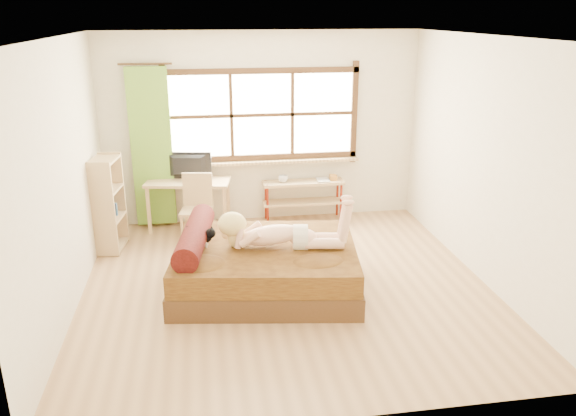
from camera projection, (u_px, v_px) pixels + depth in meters
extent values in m
plane|color=#9E754C|center=(286.00, 285.00, 6.36)|extent=(4.50, 4.50, 0.00)
plane|color=white|center=(286.00, 37.00, 5.46)|extent=(4.50, 4.50, 0.00)
plane|color=silver|center=(262.00, 129.00, 8.01)|extent=(4.50, 0.00, 4.50)
plane|color=silver|center=(337.00, 258.00, 3.81)|extent=(4.50, 0.00, 4.50)
plane|color=silver|center=(63.00, 180.00, 5.58)|extent=(0.00, 4.50, 4.50)
plane|color=silver|center=(486.00, 162.00, 6.24)|extent=(0.00, 4.50, 4.50)
cube|color=#FFEDBF|center=(262.00, 115.00, 7.94)|extent=(2.60, 0.01, 1.30)
cube|color=tan|center=(263.00, 162.00, 8.09)|extent=(2.80, 0.16, 0.04)
cube|color=#5C9A2A|center=(152.00, 148.00, 7.73)|extent=(0.55, 0.10, 2.20)
cube|color=#382411|center=(267.00, 277.00, 6.29)|extent=(2.21, 1.87, 0.25)
cube|color=#361E0C|center=(266.00, 256.00, 6.21)|extent=(2.16, 1.83, 0.25)
cylinder|color=black|center=(195.00, 236.00, 6.12)|extent=(0.48, 1.38, 0.28)
cube|color=tan|center=(188.00, 182.00, 7.79)|extent=(1.21, 0.71, 0.04)
cube|color=tan|center=(149.00, 211.00, 7.71)|extent=(0.05, 0.05, 0.69)
cube|color=tan|center=(225.00, 211.00, 7.70)|extent=(0.05, 0.05, 0.69)
cube|color=tan|center=(156.00, 201.00, 8.11)|extent=(0.05, 0.05, 0.69)
cube|color=tan|center=(228.00, 201.00, 8.10)|extent=(0.05, 0.05, 0.69)
imported|color=black|center=(187.00, 166.00, 7.76)|extent=(0.66, 0.19, 0.38)
cube|color=tan|center=(196.00, 211.00, 7.47)|extent=(0.46, 0.46, 0.04)
cube|color=tan|center=(198.00, 189.00, 7.56)|extent=(0.40, 0.10, 0.46)
cube|color=tan|center=(182.00, 231.00, 7.39)|extent=(0.04, 0.04, 0.40)
cube|color=tan|center=(208.00, 231.00, 7.38)|extent=(0.04, 0.04, 0.40)
cube|color=tan|center=(187.00, 222.00, 7.71)|extent=(0.04, 0.04, 0.40)
cube|color=tan|center=(212.00, 222.00, 7.71)|extent=(0.04, 0.04, 0.40)
cube|color=tan|center=(303.00, 183.00, 8.18)|extent=(1.19, 0.31, 0.04)
cube|color=tan|center=(303.00, 202.00, 8.28)|extent=(1.19, 0.31, 0.03)
cylinder|color=maroon|center=(268.00, 205.00, 8.09)|extent=(0.04, 0.04, 0.59)
cylinder|color=maroon|center=(341.00, 201.00, 8.24)|extent=(0.04, 0.04, 0.59)
cylinder|color=maroon|center=(266.00, 200.00, 8.31)|extent=(0.04, 0.04, 0.59)
cylinder|color=maroon|center=(337.00, 196.00, 8.46)|extent=(0.04, 0.04, 0.59)
cube|color=#BD7E2F|center=(333.00, 177.00, 8.22)|extent=(0.10, 0.10, 0.08)
imported|color=gray|center=(283.00, 179.00, 8.11)|extent=(0.13, 0.13, 0.10)
imported|color=gray|center=(317.00, 180.00, 8.20)|extent=(0.18, 0.25, 0.02)
cube|color=tan|center=(113.00, 245.00, 7.32)|extent=(0.37, 0.54, 0.03)
cube|color=tan|center=(110.00, 218.00, 7.19)|extent=(0.37, 0.54, 0.03)
cube|color=tan|center=(107.00, 189.00, 7.07)|extent=(0.37, 0.54, 0.03)
cube|color=tan|center=(103.00, 160.00, 6.94)|extent=(0.37, 0.54, 0.03)
cube|color=tan|center=(102.00, 210.00, 6.89)|extent=(0.30, 0.07, 1.23)
cube|color=tan|center=(114.00, 198.00, 7.37)|extent=(0.30, 0.07, 1.23)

